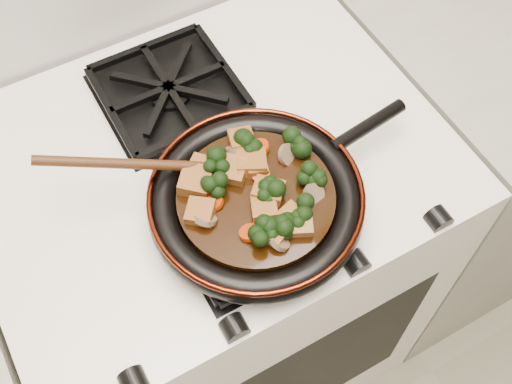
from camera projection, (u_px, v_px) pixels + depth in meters
stove at (220, 271)px, 1.42m from camera, size 0.76×0.60×0.90m
burner_grate_front at (249, 216)px, 0.96m from camera, size 0.23×0.23×0.03m
burner_grate_back at (169, 91)px, 1.09m from camera, size 0.23×0.23×0.03m
skillet at (257, 200)px, 0.94m from camera, size 0.44×0.32×0.05m
braising_sauce at (256, 200)px, 0.94m from camera, size 0.23×0.23×0.02m
tofu_cube_0 at (251, 163)px, 0.95m from camera, size 0.06×0.06×0.03m
tofu_cube_1 at (201, 212)px, 0.90m from camera, size 0.06×0.05×0.03m
tofu_cube_2 at (265, 209)px, 0.91m from camera, size 0.05×0.05×0.03m
tofu_cube_3 at (275, 231)px, 0.89m from camera, size 0.05×0.05×0.02m
tofu_cube_4 at (256, 166)px, 0.94m from camera, size 0.04×0.04×0.02m
tofu_cube_5 at (201, 169)px, 0.94m from camera, size 0.06×0.06×0.02m
tofu_cube_6 at (195, 181)px, 0.93m from camera, size 0.07×0.07×0.03m
tofu_cube_7 at (242, 141)px, 0.97m from camera, size 0.05×0.05×0.03m
tofu_cube_8 at (291, 217)px, 0.90m from camera, size 0.04×0.04×0.02m
tofu_cube_9 at (298, 224)px, 0.89m from camera, size 0.05×0.05×0.03m
tofu_cube_10 at (268, 192)px, 0.92m from camera, size 0.06×0.06×0.03m
tofu_cube_11 at (234, 170)px, 0.94m from camera, size 0.06×0.06×0.03m
broccoli_floret_0 at (310, 182)px, 0.93m from camera, size 0.07×0.08×0.07m
broccoli_floret_1 at (264, 232)px, 0.88m from camera, size 0.08×0.08×0.06m
broccoli_floret_2 at (292, 229)px, 0.89m from camera, size 0.07×0.07×0.05m
broccoli_floret_3 at (301, 213)px, 0.90m from camera, size 0.08×0.08×0.06m
broccoli_floret_4 at (214, 188)px, 0.92m from camera, size 0.08×0.08×0.07m
broccoli_floret_5 at (269, 195)px, 0.92m from camera, size 0.07×0.07×0.06m
broccoli_floret_6 at (215, 166)px, 0.94m from camera, size 0.08×0.07×0.07m
broccoli_floret_7 at (249, 143)px, 0.96m from camera, size 0.09×0.09×0.06m
broccoli_floret_8 at (291, 147)px, 0.96m from camera, size 0.07×0.08×0.06m
carrot_coin_0 at (260, 147)px, 0.97m from camera, size 0.03×0.03×0.02m
carrot_coin_1 at (314, 180)px, 0.94m from camera, size 0.03×0.03×0.01m
carrot_coin_2 at (214, 202)px, 0.92m from camera, size 0.03×0.03×0.02m
carrot_coin_3 at (250, 233)px, 0.89m from camera, size 0.03×0.03×0.02m
carrot_coin_4 at (260, 174)px, 0.94m from camera, size 0.03×0.03×0.02m
carrot_coin_5 at (203, 189)px, 0.93m from camera, size 0.03×0.03×0.02m
mushroom_slice_0 at (205, 218)px, 0.90m from camera, size 0.05×0.05×0.03m
mushroom_slice_1 at (279, 241)px, 0.88m from camera, size 0.03×0.03×0.03m
mushroom_slice_2 at (237, 149)px, 0.96m from camera, size 0.04×0.04×0.03m
mushroom_slice_3 at (314, 194)px, 0.92m from camera, size 0.04×0.03×0.03m
mushroom_slice_4 at (288, 155)px, 0.96m from camera, size 0.04×0.04×0.03m
wooden_spoon at (166, 165)px, 0.92m from camera, size 0.16×0.08×0.26m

